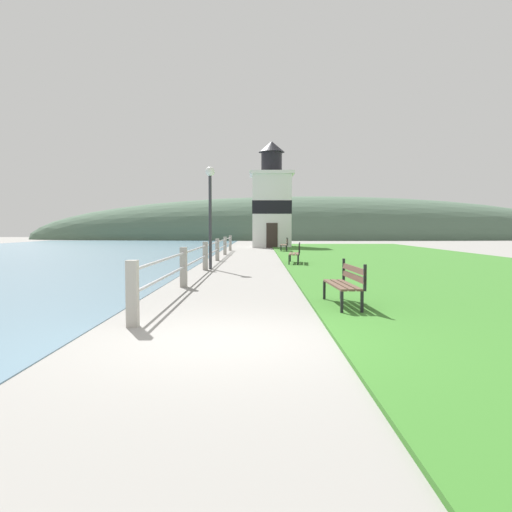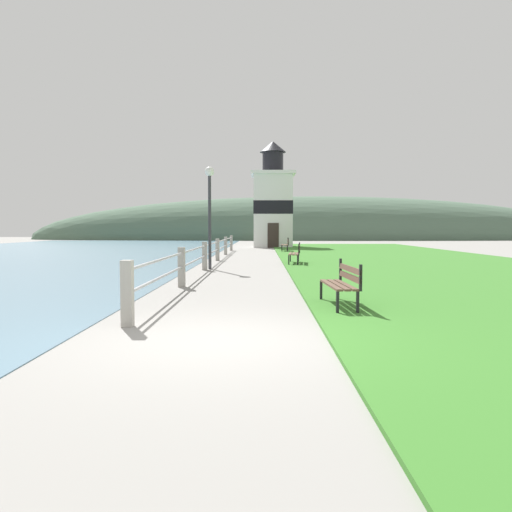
{
  "view_description": "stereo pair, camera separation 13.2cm",
  "coord_description": "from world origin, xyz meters",
  "px_view_note": "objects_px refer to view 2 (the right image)",
  "views": [
    {
      "loc": [
        0.54,
        -6.98,
        1.6
      ],
      "look_at": [
        0.39,
        16.08,
        0.3
      ],
      "focal_mm": 35.0,
      "sensor_mm": 36.0,
      "label": 1
    },
    {
      "loc": [
        0.67,
        -6.98,
        1.6
      ],
      "look_at": [
        0.39,
        16.08,
        0.3
      ],
      "focal_mm": 35.0,
      "sensor_mm": 36.0,
      "label": 2
    }
  ],
  "objects_px": {
    "park_bench_far": "(286,244)",
    "lamp_post": "(210,199)",
    "park_bench_near": "(342,281)",
    "lighthouse": "(273,203)",
    "park_bench_midway": "(296,252)"
  },
  "relations": [
    {
      "from": "park_bench_far",
      "to": "lighthouse",
      "type": "height_order",
      "value": "lighthouse"
    },
    {
      "from": "park_bench_near",
      "to": "park_bench_far",
      "type": "height_order",
      "value": "same"
    },
    {
      "from": "park_bench_far",
      "to": "lighthouse",
      "type": "xyz_separation_m",
      "value": [
        -0.71,
        8.14,
        3.11
      ]
    },
    {
      "from": "park_bench_near",
      "to": "park_bench_midway",
      "type": "bearing_deg",
      "value": -92.55
    },
    {
      "from": "park_bench_near",
      "to": "lamp_post",
      "type": "height_order",
      "value": "lamp_post"
    },
    {
      "from": "park_bench_near",
      "to": "park_bench_far",
      "type": "distance_m",
      "value": 23.56
    },
    {
      "from": "park_bench_far",
      "to": "lighthouse",
      "type": "relative_size",
      "value": 0.2
    },
    {
      "from": "lamp_post",
      "to": "park_bench_midway",
      "type": "bearing_deg",
      "value": 35.36
    },
    {
      "from": "park_bench_midway",
      "to": "lamp_post",
      "type": "xyz_separation_m",
      "value": [
        -3.52,
        -2.49,
        2.2
      ]
    },
    {
      "from": "park_bench_near",
      "to": "lamp_post",
      "type": "bearing_deg",
      "value": -72.1
    },
    {
      "from": "park_bench_midway",
      "to": "park_bench_far",
      "type": "relative_size",
      "value": 1.13
    },
    {
      "from": "lighthouse",
      "to": "lamp_post",
      "type": "xyz_separation_m",
      "value": [
        -2.92,
        -22.24,
        -0.91
      ]
    },
    {
      "from": "park_bench_far",
      "to": "park_bench_near",
      "type": "bearing_deg",
      "value": 91.52
    },
    {
      "from": "park_bench_far",
      "to": "lamp_post",
      "type": "distance_m",
      "value": 14.73
    },
    {
      "from": "park_bench_near",
      "to": "park_bench_far",
      "type": "bearing_deg",
      "value": -93.1
    }
  ]
}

